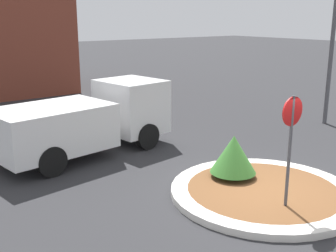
# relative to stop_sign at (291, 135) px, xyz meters

# --- Properties ---
(ground_plane) EXTENTS (120.00, 120.00, 0.00)m
(ground_plane) POSITION_rel_stop_sign_xyz_m (0.31, 0.89, -1.74)
(ground_plane) COLOR #2D2D30
(traffic_island) EXTENTS (4.38, 4.38, 0.16)m
(traffic_island) POSITION_rel_stop_sign_xyz_m (0.31, 0.89, -1.66)
(traffic_island) COLOR silver
(traffic_island) RESTS_ON ground_plane
(stop_sign) EXTENTS (0.62, 0.07, 2.56)m
(stop_sign) POSITION_rel_stop_sign_xyz_m (0.00, 0.00, 0.00)
(stop_sign) COLOR #4C4C51
(stop_sign) RESTS_ON ground_plane
(island_shrub) EXTENTS (1.16, 1.16, 1.08)m
(island_shrub) POSITION_rel_stop_sign_xyz_m (0.28, 1.87, -0.97)
(island_shrub) COLOR brown
(island_shrub) RESTS_ON traffic_island
(utility_truck) EXTENTS (5.69, 2.77, 2.10)m
(utility_truck) POSITION_rel_stop_sign_xyz_m (-1.58, 6.24, -0.66)
(utility_truck) COLOR silver
(utility_truck) RESTS_ON ground_plane
(light_pole) EXTENTS (0.70, 0.30, 6.86)m
(light_pole) POSITION_rel_stop_sign_xyz_m (7.61, 4.05, 2.25)
(light_pole) COLOR #4C4C51
(light_pole) RESTS_ON ground_plane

